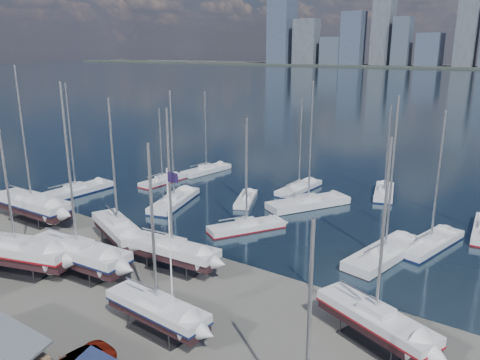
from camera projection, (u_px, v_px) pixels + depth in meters
The scene contains 20 objects.
ground at pixel (134, 291), 41.41m from camera, with size 1400.00×1400.00×0.00m, color #605E59.
sailboat_cradle_0 at pixel (32, 204), 57.61m from camera, with size 11.98×3.65×18.98m.
sailboat_cradle_1 at pixel (16, 251), 44.31m from camera, with size 12.11×6.51×18.64m.
sailboat_cradle_2 at pixel (118, 229), 50.11m from camera, with size 10.12×6.25×16.02m.
sailboat_cradle_3 at pixel (78, 253), 43.92m from camera, with size 11.46×3.98×18.03m.
sailboat_cradle_4 at pixel (173, 250), 44.82m from camera, with size 9.76×3.45×15.66m.
sailboat_cradle_5 at pixel (157, 309), 34.78m from camera, with size 9.06×2.95×14.57m.
sailboat_cradle_6 at pixel (375, 320), 33.32m from camera, with size 9.72×5.86×15.26m.
sailboat_moored_0 at pixel (76, 192), 69.03m from camera, with size 3.73×11.47×16.93m.
sailboat_moored_1 at pixel (163, 181), 74.75m from camera, with size 2.71×8.49×12.55m.
sailboat_moored_2 at pixel (206, 171), 81.10m from camera, with size 3.92×9.97×14.65m.
sailboat_moored_3 at pixel (174, 202), 64.46m from camera, with size 6.10×11.32×16.30m.
sailboat_moored_4 at pixel (246, 200), 65.58m from camera, with size 5.05×7.85×11.53m.
sailboat_moored_5 at pixel (299, 189), 70.53m from camera, with size 3.21×9.81×14.47m.
sailboat_moored_6 at pixel (246, 228), 55.21m from camera, with size 7.00×9.33×13.92m.
sailboat_moored_7 at pixel (308, 205), 63.41m from camera, with size 8.66×11.76×17.65m.
sailboat_moored_8 at pixel (384, 193), 68.62m from camera, with size 5.00×9.56×13.76m.
sailboat_moored_9 at pixel (385, 255), 47.77m from camera, with size 5.27×11.87×17.33m.
sailboat_moored_10 at pixel (430, 245), 50.45m from camera, with size 5.16×10.75×15.49m.
flagpole at pixel (171, 237), 34.75m from camera, with size 1.10×0.12×12.46m.
Camera 1 is at (28.90, -35.30, 20.61)m, focal length 35.00 mm.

